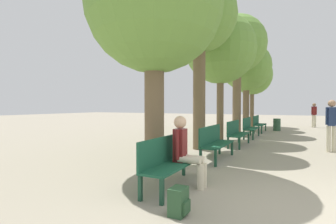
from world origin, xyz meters
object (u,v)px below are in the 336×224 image
at_px(tree_row_4, 246,67).
at_px(pedestrian_mid, 314,113).
at_px(bench_row_1, 214,140).
at_px(bench_row_2, 236,132).
at_px(tree_row_3, 237,45).
at_px(backpack, 179,202).
at_px(bench_row_0, 170,158).
at_px(trash_bin, 277,125).
at_px(bench_row_4, 258,123).
at_px(tree_row_2, 220,49).
at_px(pedestrian_near, 332,122).
at_px(person_seated, 186,149).
at_px(tree_row_1, 199,18).
at_px(bench_row_3, 249,126).
at_px(tree_row_5, 252,75).
at_px(tree_row_0, 154,5).

xyz_separation_m(tree_row_4, pedestrian_mid, (3.96, 3.46, -3.02)).
xyz_separation_m(bench_row_1, bench_row_2, (0.00, 2.81, 0.00)).
distance_m(tree_row_3, backpack, 12.32).
distance_m(bench_row_0, trash_bin, 12.60).
relative_size(bench_row_4, trash_bin, 2.49).
bearing_deg(tree_row_2, bench_row_0, -81.77).
distance_m(tree_row_4, pedestrian_near, 8.85).
xyz_separation_m(bench_row_0, pedestrian_near, (3.07, 5.65, 0.44)).
xyz_separation_m(tree_row_3, pedestrian_mid, (3.96, 6.16, -3.86)).
distance_m(tree_row_2, pedestrian_mid, 10.69).
relative_size(bench_row_0, tree_row_4, 0.33).
bearing_deg(tree_row_3, trash_bin, 51.40).
relative_size(bench_row_4, tree_row_4, 0.33).
relative_size(pedestrian_near, trash_bin, 2.34).
distance_m(person_seated, backpack, 1.44).
bearing_deg(tree_row_2, tree_row_1, -90.00).
xyz_separation_m(person_seated, pedestrian_near, (2.82, 5.46, 0.28)).
relative_size(tree_row_2, trash_bin, 7.61).
bearing_deg(tree_row_2, bench_row_3, 56.44).
relative_size(tree_row_2, tree_row_5, 1.09).
bearing_deg(tree_row_4, tree_row_2, -90.00).
distance_m(bench_row_2, bench_row_4, 5.61).
distance_m(tree_row_1, tree_row_2, 2.70).
xyz_separation_m(bench_row_2, tree_row_5, (-1.00, 9.55, 3.14)).
height_order(bench_row_1, tree_row_3, tree_row_3).
bearing_deg(person_seated, tree_row_2, 100.50).
bearing_deg(pedestrian_mid, bench_row_0, -100.25).
bearing_deg(tree_row_2, trash_bin, 71.63).
height_order(bench_row_0, bench_row_4, same).
height_order(bench_row_2, tree_row_3, tree_row_3).
bearing_deg(pedestrian_mid, backpack, -97.43).
relative_size(tree_row_2, person_seated, 4.18).
distance_m(tree_row_3, person_seated, 10.91).
bearing_deg(tree_row_3, person_seated, -82.92).
bearing_deg(bench_row_3, pedestrian_mid, 69.58).
xyz_separation_m(tree_row_5, pedestrian_near, (4.07, -9.51, -2.70)).
bearing_deg(pedestrian_mid, bench_row_2, -105.39).
height_order(bench_row_3, pedestrian_mid, pedestrian_mid).
bearing_deg(tree_row_1, bench_row_3, 76.44).
relative_size(tree_row_0, backpack, 14.54).
relative_size(bench_row_2, person_seated, 1.37).
bearing_deg(pedestrian_mid, tree_row_5, -163.10).
xyz_separation_m(bench_row_4, pedestrian_near, (3.07, -5.57, 0.44)).
bearing_deg(tree_row_0, person_seated, -37.68).
height_order(tree_row_3, backpack, tree_row_3).
bearing_deg(bench_row_0, bench_row_4, 90.00).
bearing_deg(tree_row_4, tree_row_5, 90.00).
xyz_separation_m(bench_row_0, backpack, (0.68, -1.08, -0.35)).
bearing_deg(bench_row_1, pedestrian_near, 42.88).
xyz_separation_m(tree_row_0, tree_row_4, (-0.00, 11.76, 0.05)).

